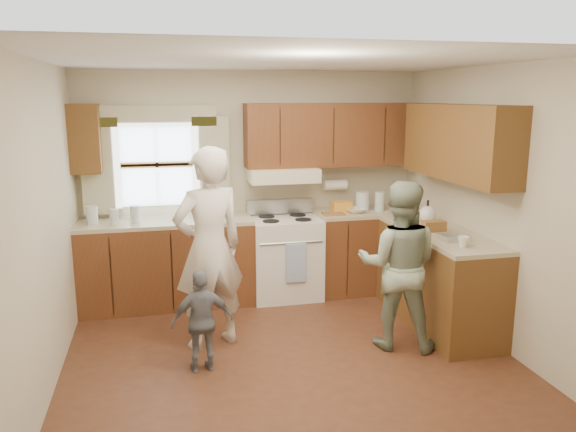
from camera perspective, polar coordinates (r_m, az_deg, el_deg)
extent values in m
plane|color=#462615|center=(5.11, -0.08, -13.70)|extent=(3.80, 3.80, 0.00)
plane|color=white|center=(4.61, -0.09, 15.51)|extent=(3.80, 3.80, 0.00)
plane|color=beige|center=(6.40, -3.61, 3.29)|extent=(3.80, 0.00, 3.80)
plane|color=beige|center=(3.08, 7.26, -6.40)|extent=(3.80, 0.00, 3.80)
plane|color=beige|center=(4.67, -23.43, -0.95)|extent=(0.00, 3.50, 3.50)
plane|color=beige|center=(5.45, 19.78, 1.06)|extent=(0.00, 3.50, 3.50)
cube|color=#45200E|center=(6.20, -12.14, -4.84)|extent=(1.82, 0.60, 0.90)
cube|color=#45200E|center=(6.62, 8.03, -3.60)|extent=(1.22, 0.60, 0.90)
cube|color=#3B220D|center=(5.76, 14.95, -6.27)|extent=(0.60, 1.65, 0.90)
cube|color=#C1B691|center=(6.08, -12.33, -0.59)|extent=(1.82, 0.60, 0.04)
cube|color=#C1B691|center=(6.51, 8.15, 0.39)|extent=(1.22, 0.60, 0.04)
cube|color=#C1B691|center=(5.64, 15.21, -1.72)|extent=(0.60, 1.65, 0.04)
cube|color=#45200E|center=(6.39, 4.65, 8.23)|extent=(2.00, 0.33, 0.70)
cube|color=#3B220D|center=(6.13, -19.90, 7.40)|extent=(0.30, 0.33, 0.70)
cube|color=#3B220D|center=(5.57, 16.94, 7.19)|extent=(0.33, 1.65, 0.70)
cube|color=beige|center=(6.21, -0.53, 4.22)|extent=(0.76, 0.45, 0.15)
cube|color=silver|center=(6.26, -13.16, 5.12)|extent=(0.90, 0.03, 0.90)
cube|color=yellow|center=(6.24, -18.51, 4.79)|extent=(0.40, 0.05, 1.02)
cube|color=yellow|center=(6.24, -7.81, 5.30)|extent=(0.40, 0.05, 1.02)
cube|color=yellow|center=(6.17, -13.40, 9.86)|extent=(1.30, 0.05, 0.22)
cylinder|color=white|center=(6.53, 4.81, 3.18)|extent=(0.27, 0.12, 0.12)
imported|color=silver|center=(6.02, -8.52, 0.11)|extent=(0.15, 0.15, 0.10)
imported|color=silver|center=(6.62, 11.19, 1.90)|extent=(0.15, 0.15, 0.28)
imported|color=silver|center=(6.35, 6.88, 0.56)|extent=(0.22, 0.22, 0.05)
imported|color=silver|center=(5.11, 17.38, -2.49)|extent=(0.11, 0.11, 0.09)
cylinder|color=silver|center=(6.06, -19.28, 0.06)|extent=(0.12, 0.12, 0.19)
cylinder|color=silver|center=(5.96, -17.24, -0.10)|extent=(0.09, 0.09, 0.16)
cube|color=olive|center=(6.22, 4.61, 0.22)|extent=(0.23, 0.18, 0.02)
cube|color=gold|center=(6.38, 5.45, 0.95)|extent=(0.22, 0.15, 0.12)
cylinder|color=silver|center=(6.48, 7.57, 1.51)|extent=(0.16, 0.16, 0.22)
cylinder|color=silver|center=(6.49, 9.28, 1.48)|extent=(0.11, 0.11, 0.22)
sphere|color=silver|center=(5.98, 13.97, 0.18)|extent=(0.18, 0.18, 0.18)
cube|color=olive|center=(5.62, 14.56, -0.99)|extent=(0.22, 0.12, 0.10)
cube|color=silver|center=(5.30, 16.52, -2.13)|extent=(0.24, 0.17, 0.06)
cylinder|color=silver|center=(6.03, -15.32, 0.21)|extent=(0.09, 0.09, 0.18)
cube|color=silver|center=(6.32, -0.34, -4.23)|extent=(0.76, 0.64, 0.90)
cube|color=#B7B7BC|center=(6.44, -0.85, 1.02)|extent=(0.76, 0.10, 0.16)
cylinder|color=#B7B7BC|center=(5.95, 0.34, -2.76)|extent=(0.68, 0.03, 0.03)
cube|color=#4C6EB3|center=(6.01, 0.84, -4.81)|extent=(0.22, 0.02, 0.42)
cylinder|color=black|center=(6.29, -2.19, -0.05)|extent=(0.18, 0.18, 0.01)
cylinder|color=black|center=(6.36, 1.00, 0.11)|extent=(0.18, 0.18, 0.01)
cylinder|color=black|center=(6.05, -1.74, -0.53)|extent=(0.18, 0.18, 0.01)
cylinder|color=black|center=(6.13, 1.57, -0.36)|extent=(0.18, 0.18, 0.01)
imported|color=beige|center=(5.00, -8.02, -3.31)|extent=(0.77, 0.63, 1.81)
imported|color=#203829|center=(5.08, 11.17, -4.93)|extent=(0.91, 0.83, 1.51)
imported|color=slate|center=(4.70, -8.70, -10.50)|extent=(0.52, 0.25, 0.86)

